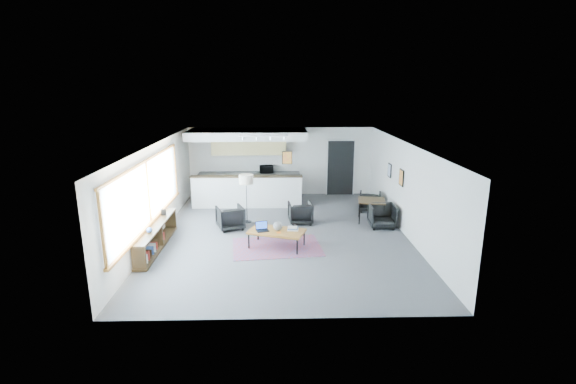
{
  "coord_description": "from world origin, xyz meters",
  "views": [
    {
      "loc": [
        -0.13,
        -11.33,
        4.17
      ],
      "look_at": [
        0.17,
        0.4,
        1.14
      ],
      "focal_mm": 26.0,
      "sensor_mm": 36.0,
      "label": 1
    }
  ],
  "objects_px": {
    "dining_table": "(372,202)",
    "ceramic_pot": "(278,226)",
    "floor_lamp": "(246,181)",
    "microwave": "(266,168)",
    "armchair_right": "(300,212)",
    "dining_chair_far": "(370,202)",
    "book_stack": "(293,229)",
    "laptop": "(262,228)",
    "dining_chair_near": "(382,217)",
    "coffee_table": "(277,232)",
    "armchair_left": "(230,217)"
  },
  "relations": [
    {
      "from": "coffee_table",
      "to": "armchair_right",
      "type": "xyz_separation_m",
      "value": [
        0.73,
        1.97,
        -0.07
      ]
    },
    {
      "from": "armchair_right",
      "to": "floor_lamp",
      "type": "relative_size",
      "value": 0.48
    },
    {
      "from": "microwave",
      "to": "armchair_left",
      "type": "bearing_deg",
      "value": -111.93
    },
    {
      "from": "coffee_table",
      "to": "book_stack",
      "type": "bearing_deg",
      "value": 22.02
    },
    {
      "from": "ceramic_pot",
      "to": "microwave",
      "type": "height_order",
      "value": "microwave"
    },
    {
      "from": "floor_lamp",
      "to": "microwave",
      "type": "xyz_separation_m",
      "value": [
        0.53,
        3.08,
        -0.22
      ]
    },
    {
      "from": "laptop",
      "to": "dining_table",
      "type": "distance_m",
      "value": 3.93
    },
    {
      "from": "ceramic_pot",
      "to": "armchair_left",
      "type": "distance_m",
      "value": 2.06
    },
    {
      "from": "dining_chair_near",
      "to": "dining_chair_far",
      "type": "xyz_separation_m",
      "value": [
        0.0,
        1.69,
        -0.03
      ]
    },
    {
      "from": "coffee_table",
      "to": "ceramic_pot",
      "type": "bearing_deg",
      "value": 41.6
    },
    {
      "from": "microwave",
      "to": "dining_chair_far",
      "type": "bearing_deg",
      "value": -35.71
    },
    {
      "from": "armchair_right",
      "to": "dining_table",
      "type": "bearing_deg",
      "value": 177.83
    },
    {
      "from": "floor_lamp",
      "to": "microwave",
      "type": "height_order",
      "value": "floor_lamp"
    },
    {
      "from": "laptop",
      "to": "armchair_left",
      "type": "relative_size",
      "value": 0.5
    },
    {
      "from": "coffee_table",
      "to": "microwave",
      "type": "xyz_separation_m",
      "value": [
        -0.39,
        5.16,
        0.67
      ]
    },
    {
      "from": "dining_chair_near",
      "to": "microwave",
      "type": "xyz_separation_m",
      "value": [
        -3.55,
        3.65,
        0.77
      ]
    },
    {
      "from": "book_stack",
      "to": "dining_table",
      "type": "distance_m",
      "value": 3.28
    },
    {
      "from": "laptop",
      "to": "dining_chair_far",
      "type": "height_order",
      "value": "laptop"
    },
    {
      "from": "floor_lamp",
      "to": "dining_chair_near",
      "type": "distance_m",
      "value": 4.25
    },
    {
      "from": "laptop",
      "to": "armchair_right",
      "type": "xyz_separation_m",
      "value": [
        1.11,
        1.94,
        -0.17
      ]
    },
    {
      "from": "dining_chair_far",
      "to": "coffee_table",
      "type": "bearing_deg",
      "value": 58.74
    },
    {
      "from": "dining_chair_far",
      "to": "ceramic_pot",
      "type": "bearing_deg",
      "value": 58.89
    },
    {
      "from": "book_stack",
      "to": "dining_chair_near",
      "type": "xyz_separation_m",
      "value": [
        2.74,
        1.49,
        -0.18
      ]
    },
    {
      "from": "laptop",
      "to": "dining_table",
      "type": "height_order",
      "value": "laptop"
    },
    {
      "from": "dining_table",
      "to": "dining_chair_near",
      "type": "xyz_separation_m",
      "value": [
        0.2,
        -0.58,
        -0.3
      ]
    },
    {
      "from": "armchair_right",
      "to": "dining_chair_far",
      "type": "bearing_deg",
      "value": -158.48
    },
    {
      "from": "armchair_left",
      "to": "microwave",
      "type": "distance_m",
      "value": 3.87
    },
    {
      "from": "laptop",
      "to": "dining_chair_far",
      "type": "xyz_separation_m",
      "value": [
        3.54,
        3.18,
        -0.23
      ]
    },
    {
      "from": "armchair_left",
      "to": "microwave",
      "type": "bearing_deg",
      "value": -126.25
    },
    {
      "from": "laptop",
      "to": "ceramic_pot",
      "type": "xyz_separation_m",
      "value": [
        0.41,
        -0.01,
        0.05
      ]
    },
    {
      "from": "coffee_table",
      "to": "microwave",
      "type": "distance_m",
      "value": 5.22
    },
    {
      "from": "dining_chair_far",
      "to": "book_stack",
      "type": "bearing_deg",
      "value": 62.64
    },
    {
      "from": "armchair_right",
      "to": "floor_lamp",
      "type": "bearing_deg",
      "value": -9.73
    },
    {
      "from": "armchair_left",
      "to": "armchair_right",
      "type": "xyz_separation_m",
      "value": [
        2.11,
        0.47,
        -0.01
      ]
    },
    {
      "from": "armchair_left",
      "to": "floor_lamp",
      "type": "distance_m",
      "value": 1.2
    },
    {
      "from": "dining_chair_near",
      "to": "coffee_table",
      "type": "bearing_deg",
      "value": -153.13
    },
    {
      "from": "coffee_table",
      "to": "dining_chair_near",
      "type": "height_order",
      "value": "dining_chair_near"
    },
    {
      "from": "floor_lamp",
      "to": "dining_chair_far",
      "type": "relative_size",
      "value": 2.5
    },
    {
      "from": "coffee_table",
      "to": "floor_lamp",
      "type": "distance_m",
      "value": 2.45
    },
    {
      "from": "coffee_table",
      "to": "ceramic_pot",
      "type": "xyz_separation_m",
      "value": [
        0.03,
        0.01,
        0.15
      ]
    },
    {
      "from": "coffee_table",
      "to": "armchair_right",
      "type": "height_order",
      "value": "armchair_right"
    },
    {
      "from": "microwave",
      "to": "laptop",
      "type": "bearing_deg",
      "value": -96.75
    },
    {
      "from": "dining_table",
      "to": "ceramic_pot",
      "type": "bearing_deg",
      "value": -144.56
    },
    {
      "from": "laptop",
      "to": "dining_chair_near",
      "type": "height_order",
      "value": "laptop"
    },
    {
      "from": "laptop",
      "to": "book_stack",
      "type": "height_order",
      "value": "laptop"
    },
    {
      "from": "laptop",
      "to": "dining_chair_far",
      "type": "bearing_deg",
      "value": 24.99
    },
    {
      "from": "ceramic_pot",
      "to": "book_stack",
      "type": "bearing_deg",
      "value": 1.48
    },
    {
      "from": "ceramic_pot",
      "to": "microwave",
      "type": "bearing_deg",
      "value": 94.68
    },
    {
      "from": "laptop",
      "to": "floor_lamp",
      "type": "xyz_separation_m",
      "value": [
        -0.54,
        2.06,
        0.79
      ]
    },
    {
      "from": "ceramic_pot",
      "to": "microwave",
      "type": "xyz_separation_m",
      "value": [
        -0.42,
        5.15,
        0.51
      ]
    }
  ]
}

